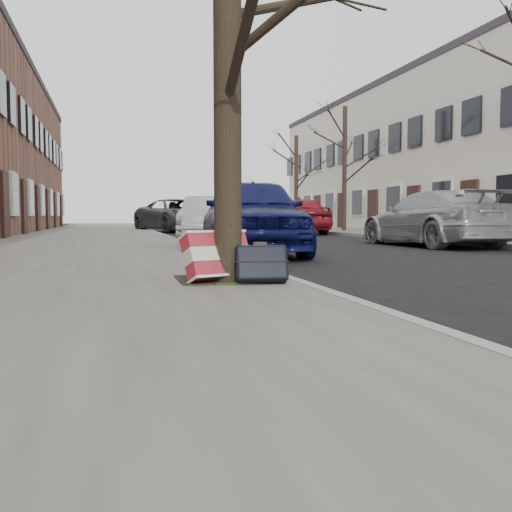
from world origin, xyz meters
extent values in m
plane|color=black|center=(0.00, 0.00, 0.00)|extent=(120.00, 120.00, 0.00)
cube|color=gray|center=(-3.70, 15.00, 0.06)|extent=(5.00, 70.00, 0.12)
cube|color=slate|center=(7.80, 15.00, 0.06)|extent=(4.00, 70.00, 0.12)
cube|color=black|center=(-2.00, 1.20, 0.13)|extent=(0.85, 0.85, 0.02)
cylinder|color=black|center=(-1.97, 0.96, 2.60)|extent=(0.27, 0.27, 4.97)
cube|color=maroon|center=(-2.07, 0.99, 0.37)|extent=(0.74, 0.56, 0.51)
cube|color=black|center=(-1.68, 0.78, 0.32)|extent=(0.53, 0.34, 0.39)
imported|color=#0D1147|center=(-0.34, 6.64, 0.78)|extent=(2.36, 4.78, 1.57)
imported|color=#B1B3B8|center=(-0.02, 13.67, 0.71)|extent=(2.55, 4.55, 1.42)
imported|color=#38383D|center=(0.04, 23.05, 0.80)|extent=(4.21, 6.29, 1.60)
imported|color=#9DA0A5|center=(4.89, 8.51, 0.70)|extent=(2.11, 4.87, 1.40)
imported|color=maroon|center=(4.64, 18.87, 0.79)|extent=(1.93, 4.68, 1.59)
cylinder|color=black|center=(7.20, 19.65, 2.90)|extent=(0.20, 0.20, 5.56)
cylinder|color=black|center=(7.20, 26.58, 2.73)|extent=(0.23, 0.23, 5.21)
camera|label=1|loc=(-3.07, -4.48, 0.77)|focal=40.00mm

